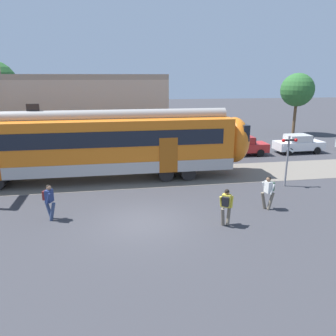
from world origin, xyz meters
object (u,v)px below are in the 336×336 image
(parked_car_red, at_px, (242,146))
(parked_car_white, at_px, (298,144))
(pedestrian_yellow, at_px, (226,204))
(pedestrian_white, at_px, (268,190))
(crossing_signal, at_px, (288,153))
(pedestrian_navy, at_px, (49,199))

(parked_car_red, height_order, parked_car_white, same)
(pedestrian_yellow, xyz_separation_m, parked_car_red, (5.77, 12.47, -0.21))
(pedestrian_yellow, height_order, pedestrian_white, same)
(pedestrian_white, bearing_deg, parked_car_white, 53.65)
(pedestrian_yellow, distance_m, parked_car_white, 16.47)
(pedestrian_yellow, xyz_separation_m, crossing_signal, (5.23, 4.48, 1.02))
(pedestrian_yellow, bearing_deg, crossing_signal, 40.57)
(pedestrian_yellow, bearing_deg, pedestrian_white, 28.26)
(crossing_signal, bearing_deg, pedestrian_white, -130.40)
(parked_car_white, xyz_separation_m, crossing_signal, (-5.52, -7.98, 1.23))
(pedestrian_yellow, xyz_separation_m, parked_car_white, (10.76, 12.47, -0.21))
(parked_car_white, relative_size, crossing_signal, 1.34)
(parked_car_white, bearing_deg, pedestrian_white, -126.35)
(pedestrian_white, bearing_deg, pedestrian_navy, 177.24)
(pedestrian_white, bearing_deg, parked_car_red, 74.09)
(pedestrian_navy, relative_size, pedestrian_yellow, 1.00)
(pedestrian_navy, xyz_separation_m, crossing_signal, (12.80, 2.58, 1.02))
(pedestrian_yellow, distance_m, crossing_signal, 6.96)
(parked_car_red, xyz_separation_m, parked_car_white, (4.98, -0.01, 0.00))
(pedestrian_navy, xyz_separation_m, parked_car_white, (18.32, 10.57, -0.21))
(pedestrian_navy, relative_size, parked_car_red, 0.41)
(pedestrian_white, xyz_separation_m, parked_car_red, (3.16, 11.07, -0.21))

